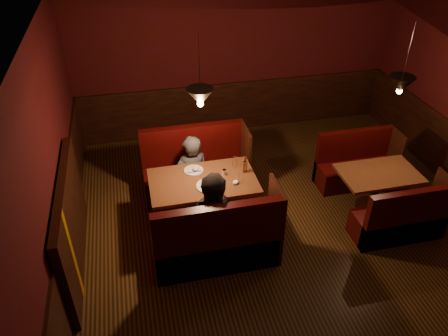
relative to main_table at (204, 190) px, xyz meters
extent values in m
cube|color=#301C0E|center=(1.14, -0.78, -0.62)|extent=(6.00, 7.00, 0.01)
cube|color=black|center=(1.14, -0.78, 2.29)|extent=(6.00, 7.00, 0.01)
cube|color=#480D14|center=(1.14, 2.72, 0.84)|extent=(6.00, 0.01, 2.90)
cube|color=#480D14|center=(-1.86, -0.78, 0.84)|extent=(0.01, 7.00, 2.90)
cube|color=black|center=(1.14, 2.70, -0.11)|extent=(6.00, 0.04, 1.00)
cube|color=black|center=(-1.84, -0.78, -0.11)|extent=(0.04, 7.00, 1.00)
cube|color=black|center=(-1.78, -0.38, 0.04)|extent=(0.10, 2.20, 1.30)
cube|color=orange|center=(-1.72, -0.93, 0.04)|extent=(0.01, 0.12, 1.30)
cylinder|color=#333333|center=(-0.02, 0.00, 1.84)|extent=(0.01, 0.01, 0.80)
cone|color=black|center=(-0.02, 0.00, 1.44)|extent=(0.34, 0.34, 0.22)
sphere|color=#FFBF72|center=(-0.02, 0.00, 1.35)|extent=(0.08, 0.08, 0.08)
cylinder|color=#333333|center=(2.59, -0.21, 1.84)|extent=(0.01, 0.01, 0.80)
cone|color=black|center=(2.59, -0.21, 1.44)|extent=(0.34, 0.34, 0.22)
sphere|color=#FFBF72|center=(2.59, -0.21, 1.35)|extent=(0.08, 0.08, 0.08)
cube|color=#542C18|center=(-0.02, 0.00, 0.16)|extent=(1.48, 0.90, 0.05)
cylinder|color=black|center=(-0.02, 0.00, -0.24)|extent=(0.15, 0.15, 0.74)
cylinder|color=black|center=(-0.02, 0.00, -0.59)|extent=(0.59, 0.59, 0.04)
cylinder|color=silver|center=(0.01, -0.17, 0.19)|extent=(0.30, 0.30, 0.02)
cube|color=black|center=(0.06, -0.10, 0.22)|extent=(0.10, 0.08, 0.04)
ellipsoid|color=silver|center=(-0.02, -0.18, 0.23)|extent=(0.07, 0.07, 0.06)
cube|color=tan|center=(0.14, -0.20, 0.22)|extent=(0.08, 0.05, 0.03)
cylinder|color=silver|center=(-0.03, -0.20, 0.21)|extent=(0.12, 0.08, 0.01)
cylinder|color=silver|center=(-0.10, 0.25, 0.19)|extent=(0.28, 0.28, 0.02)
ellipsoid|color=beige|center=(-0.07, 0.24, 0.23)|extent=(0.11, 0.11, 0.06)
cube|color=silver|center=(-0.11, 0.18, 0.20)|extent=(0.21, 0.02, 0.00)
cylinder|color=white|center=(0.30, 0.05, 0.23)|extent=(0.06, 0.06, 0.09)
cylinder|color=white|center=(0.50, 0.22, 0.26)|extent=(0.08, 0.08, 0.16)
cylinder|color=white|center=(0.48, -0.18, 0.26)|extent=(0.08, 0.08, 0.16)
cylinder|color=#47230F|center=(0.61, 0.06, 0.27)|extent=(0.06, 0.06, 0.17)
cylinder|color=#47230F|center=(0.61, 0.06, 0.39)|extent=(0.03, 0.03, 0.07)
ellipsoid|color=white|center=(0.41, -0.19, 0.21)|extent=(0.12, 0.12, 0.05)
cube|color=black|center=(-0.02, 0.77, -0.37)|extent=(1.59, 0.58, 0.48)
cube|color=black|center=(-0.02, 1.00, -0.06)|extent=(1.59, 0.13, 1.11)
cube|color=black|center=(0.80, 0.77, -0.06)|extent=(0.04, 0.58, 1.11)
cube|color=black|center=(-0.02, -0.77, -0.37)|extent=(1.59, 0.58, 0.48)
cube|color=black|center=(-0.02, -1.00, -0.06)|extent=(1.59, 0.13, 1.11)
cube|color=black|center=(0.80, -0.77, -0.06)|extent=(0.04, 0.58, 1.11)
cube|color=#542C18|center=(2.59, -0.21, 0.02)|extent=(1.16, 0.74, 0.04)
cylinder|color=black|center=(2.59, -0.21, -0.31)|extent=(0.12, 0.12, 0.61)
cylinder|color=black|center=(2.59, -0.21, -0.60)|extent=(0.49, 0.49, 0.04)
cube|color=black|center=(2.59, 0.42, -0.42)|extent=(1.25, 0.48, 0.39)
cube|color=black|center=(2.59, 0.61, -0.15)|extent=(1.25, 0.11, 0.92)
cube|color=black|center=(3.23, 0.42, -0.15)|extent=(0.04, 0.48, 0.92)
cube|color=black|center=(2.59, -0.84, -0.42)|extent=(1.25, 0.48, 0.39)
cube|color=black|center=(2.59, -1.03, -0.15)|extent=(1.25, 0.11, 0.92)
cube|color=black|center=(3.23, -0.84, -0.15)|extent=(0.04, 0.48, 0.92)
imported|color=#353535|center=(-0.09, 0.56, 0.15)|extent=(0.62, 0.47, 1.53)
imported|color=black|center=(0.04, -0.70, 0.22)|extent=(0.83, 0.66, 1.67)
camera|label=1|loc=(-0.82, -4.84, 3.73)|focal=35.00mm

